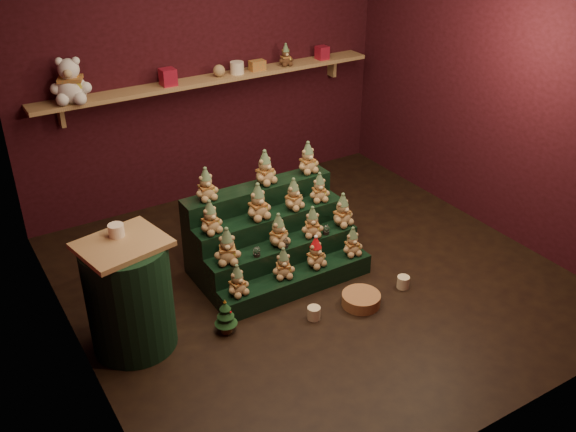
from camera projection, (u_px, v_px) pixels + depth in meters
ground at (314, 278)px, 5.63m from camera, size 4.00×4.00×0.00m
back_wall at (205, 65)px, 6.48m from camera, size 4.00×0.10×2.80m
front_wall at (531, 247)px, 3.42m from camera, size 4.00×0.10×2.80m
left_wall at (46, 190)px, 4.01m from camera, size 0.10×4.00×2.80m
right_wall at (503, 85)px, 5.89m from camera, size 0.10×4.00×2.80m
back_shelf at (213, 79)px, 6.40m from camera, size 3.60×0.26×0.24m
riser_tier_front at (297, 282)px, 5.41m from camera, size 1.40×0.22×0.18m
riser_tier_midfront at (284, 261)px, 5.53m from camera, size 1.40×0.22×0.36m
riser_tier_midback at (271, 241)px, 5.66m from camera, size 1.40×0.22×0.54m
riser_tier_back at (258, 221)px, 5.78m from camera, size 1.40×0.22×0.72m
teddy_0 at (237, 280)px, 5.05m from camera, size 0.21×0.20×0.26m
teddy_1 at (283, 263)px, 5.26m from camera, size 0.23×0.22×0.26m
teddy_2 at (316, 252)px, 5.40m from camera, size 0.23×0.21×0.27m
teddy_3 at (352, 241)px, 5.57m from camera, size 0.20×0.19×0.26m
teddy_4 at (227, 246)px, 5.12m from camera, size 0.28×0.27×0.31m
teddy_5 at (278, 230)px, 5.35m from camera, size 0.27×0.26×0.29m
teddy_6 at (312, 222)px, 5.50m from camera, size 0.24×0.23×0.27m
teddy_7 at (342, 210)px, 5.65m from camera, size 0.25×0.23×0.30m
teddy_8 at (210, 217)px, 5.18m from camera, size 0.23×0.21×0.28m
teddy_9 at (258, 202)px, 5.39m from camera, size 0.24×0.22×0.31m
teddy_10 at (293, 194)px, 5.55m from camera, size 0.25×0.24×0.28m
teddy_11 at (319, 187)px, 5.68m from camera, size 0.22×0.21×0.26m
teddy_12 at (206, 184)px, 5.31m from camera, size 0.20×0.18×0.28m
teddy_13 at (265, 168)px, 5.57m from camera, size 0.26×0.25×0.30m
teddy_14 at (308, 158)px, 5.77m from camera, size 0.21×0.19×0.29m
snow_globe_a at (257, 252)px, 5.25m from camera, size 0.06×0.06×0.08m
snow_globe_b at (285, 243)px, 5.37m from camera, size 0.06×0.06×0.09m
snow_globe_c at (326, 230)px, 5.56m from camera, size 0.06×0.06×0.08m
side_table at (130, 295)px, 4.65m from camera, size 0.67×0.62×0.90m
table_ornament at (116, 230)px, 4.48m from camera, size 0.11×0.11×0.09m
mini_christmas_tree at (226, 316)px, 4.91m from camera, size 0.18×0.18×0.30m
mug_left at (314, 313)px, 5.10m from camera, size 0.11×0.11×0.11m
mug_right at (403, 282)px, 5.48m from camera, size 0.11×0.11×0.11m
wicker_basket at (361, 299)px, 5.26m from camera, size 0.41×0.41×0.10m
white_bear at (69, 74)px, 5.61m from camera, size 0.46×0.44×0.50m
brown_bear at (286, 55)px, 6.69m from camera, size 0.18×0.16×0.22m
gift_tin_red_a at (168, 77)px, 6.11m from camera, size 0.14×0.14×0.16m
gift_tin_cream at (237, 68)px, 6.46m from camera, size 0.14×0.14×0.12m
gift_tin_red_b at (322, 53)px, 6.93m from camera, size 0.12×0.12×0.14m
shelf_plush_ball at (219, 71)px, 6.37m from camera, size 0.12×0.12×0.12m
scarf_gift_box at (257, 65)px, 6.57m from camera, size 0.16×0.10×0.10m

